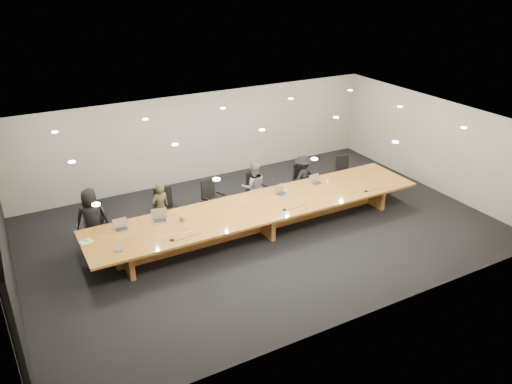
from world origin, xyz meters
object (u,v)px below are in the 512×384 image
(person_b, at_px, (160,208))
(chair_mid_right, at_px, (257,189))
(chair_mid_left, at_px, (214,199))
(mic_center, at_px, (284,209))
(chair_left, at_px, (165,209))
(laptop_a, at_px, (121,225))
(chair_far_right, at_px, (344,172))
(person_c, at_px, (254,187))
(paper_cup_near, at_px, (286,191))
(av_box, at_px, (119,250))
(mic_right, at_px, (366,191))
(laptop_d, at_px, (282,190))
(chair_right, at_px, (303,181))
(laptop_b, at_px, (160,216))
(conference_table, at_px, (262,213))
(person_d, at_px, (302,178))
(paper_cup_far, at_px, (327,182))
(mic_left, at_px, (172,240))
(chair_far_left, at_px, (96,225))
(amber_mug, at_px, (181,219))
(laptop_e, at_px, (317,180))
(water_bottle, at_px, (183,220))
(person_a, at_px, (92,219))

(person_b, bearing_deg, chair_mid_right, 171.10)
(chair_mid_left, bearing_deg, mic_center, -76.99)
(chair_left, height_order, laptop_a, chair_left)
(chair_far_right, height_order, person_c, person_c)
(chair_far_right, distance_m, paper_cup_near, 2.78)
(chair_left, height_order, av_box, chair_left)
(person_b, distance_m, person_c, 2.69)
(person_c, height_order, laptop_a, person_c)
(mic_right, bearing_deg, laptop_a, 170.70)
(person_b, height_order, laptop_d, person_b)
(chair_right, relative_size, laptop_b, 2.85)
(conference_table, bearing_deg, chair_mid_right, 66.06)
(person_d, height_order, paper_cup_far, person_d)
(laptop_b, xyz_separation_m, mic_left, (-0.05, -0.98, -0.13))
(chair_far_left, bearing_deg, mic_center, -22.65)
(person_d, bearing_deg, chair_far_left, -15.49)
(conference_table, distance_m, chair_far_left, 4.14)
(amber_mug, bearing_deg, paper_cup_far, 1.70)
(chair_right, bearing_deg, mic_right, -83.80)
(laptop_d, relative_size, mic_center, 2.55)
(person_d, xyz_separation_m, amber_mug, (-4.12, -0.96, 0.12))
(person_d, bearing_deg, person_c, -13.90)
(person_d, relative_size, mic_left, 10.35)
(chair_mid_right, distance_m, mic_right, 3.05)
(laptop_b, distance_m, mic_left, 0.99)
(conference_table, xyz_separation_m, laptop_e, (2.02, 0.43, 0.36))
(chair_right, bearing_deg, mic_center, -152.36)
(paper_cup_far, relative_size, mic_right, 0.75)
(conference_table, distance_m, chair_left, 2.52)
(chair_mid_left, relative_size, chair_far_right, 1.08)
(conference_table, distance_m, paper_cup_near, 1.05)
(water_bottle, bearing_deg, paper_cup_near, 5.27)
(chair_left, relative_size, person_a, 0.72)
(chair_mid_left, relative_size, laptop_e, 3.36)
(chair_far_right, distance_m, water_bottle, 5.82)
(person_b, xyz_separation_m, laptop_d, (3.10, -0.91, 0.20))
(paper_cup_near, height_order, mic_right, paper_cup_near)
(amber_mug, height_order, mic_left, amber_mug)
(person_b, bearing_deg, paper_cup_near, 153.67)
(chair_far_right, bearing_deg, mic_center, -140.57)
(amber_mug, relative_size, mic_left, 0.75)
(water_bottle, bearing_deg, person_c, 23.67)
(person_c, bearing_deg, chair_left, 11.32)
(chair_far_left, height_order, mic_left, chair_far_left)
(chair_mid_left, bearing_deg, paper_cup_far, -37.22)
(chair_far_right, xyz_separation_m, laptop_d, (-2.79, -0.87, 0.36))
(water_bottle, height_order, amber_mug, water_bottle)
(person_c, distance_m, mic_left, 3.48)
(mic_left, bearing_deg, laptop_a, 130.75)
(chair_far_right, height_order, paper_cup_near, chair_far_right)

